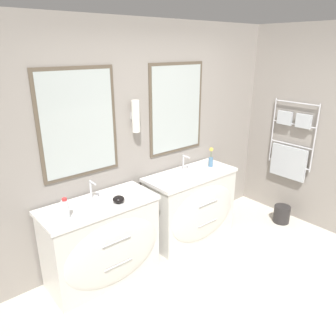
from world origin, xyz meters
TOP-DOWN VIEW (x-y plane):
  - ground_plane at (0.00, 0.00)m, footprint 16.00×16.00m
  - wall_back at (-0.01, 1.63)m, footprint 5.53×0.17m
  - wall_right at (1.99, 0.72)m, footprint 0.13×3.40m
  - vanity_left at (-0.79, 1.29)m, footprint 1.16×0.58m
  - vanity_right at (0.47, 1.29)m, footprint 1.16×0.58m
  - faucet_left at (-0.79, 1.45)m, footprint 0.17×0.12m
  - faucet_right at (0.47, 1.45)m, footprint 0.17×0.12m
  - toiletry_bottle at (-1.16, 1.24)m, footprint 0.07×0.07m
  - amenity_bowl at (-0.63, 1.20)m, footprint 0.12×0.12m
  - flower_vase at (0.82, 1.33)m, footprint 0.06×0.06m
  - waste_bin at (1.69, 0.74)m, footprint 0.22×0.22m

SIDE VIEW (x-z plane):
  - ground_plane at x=0.00m, z-range 0.00..0.00m
  - waste_bin at x=1.69m, z-range 0.01..0.25m
  - vanity_left at x=-0.79m, z-range 0.01..0.88m
  - vanity_right at x=0.47m, z-range 0.01..0.88m
  - amenity_bowl at x=-0.63m, z-range 0.87..0.94m
  - toiletry_bottle at x=-1.16m, z-range 0.86..1.06m
  - faucet_left at x=-0.79m, z-range 0.87..1.06m
  - faucet_right at x=0.47m, z-range 0.87..1.06m
  - flower_vase at x=0.82m, z-range 0.84..1.10m
  - wall_right at x=1.99m, z-range -0.01..2.59m
  - wall_back at x=-0.01m, z-range 0.01..2.61m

